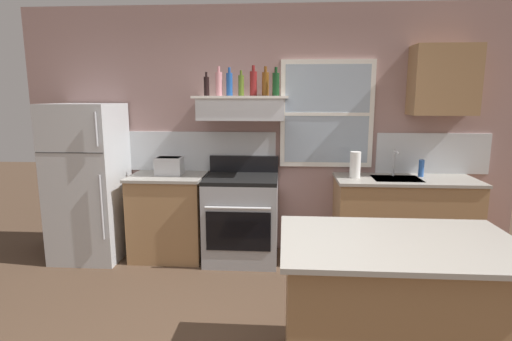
{
  "coord_description": "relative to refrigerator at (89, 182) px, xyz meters",
  "views": [
    {
      "loc": [
        0.19,
        -2.31,
        1.75
      ],
      "look_at": [
        -0.05,
        1.2,
        1.1
      ],
      "focal_mm": 28.61,
      "sensor_mm": 36.0,
      "label": 1
    }
  ],
  "objects": [
    {
      "name": "bottle_dark_green_wine",
      "position": [
        2.0,
        0.09,
        1.03
      ],
      "size": [
        0.07,
        0.07,
        0.29
      ],
      "color": "#143819",
      "rests_on": "range_hood_shelf"
    },
    {
      "name": "refrigerator",
      "position": [
        0.0,
        0.0,
        0.0
      ],
      "size": [
        0.7,
        0.72,
        1.67
      ],
      "color": "#B7BABC",
      "rests_on": "ground_plane"
    },
    {
      "name": "bottle_rose_pink",
      "position": [
        1.42,
        0.09,
        1.04
      ],
      "size": [
        0.07,
        0.07,
        0.3
      ],
      "color": "#C67F84",
      "rests_on": "range_hood_shelf"
    },
    {
      "name": "toaster",
      "position": [
        0.87,
        0.08,
        0.18
      ],
      "size": [
        0.3,
        0.2,
        0.19
      ],
      "color": "silver",
      "rests_on": "counter_left_of_stove"
    },
    {
      "name": "stove_range",
      "position": [
        1.65,
        0.02,
        -0.37
      ],
      "size": [
        0.76,
        0.69,
        1.09
      ],
      "color": "#9EA0A5",
      "rests_on": "ground_plane"
    },
    {
      "name": "counter_right_with_sink",
      "position": [
        3.35,
        0.06,
        -0.38
      ],
      "size": [
        1.43,
        0.63,
        0.91
      ],
      "color": "#9E754C",
      "rests_on": "ground_plane"
    },
    {
      "name": "bottle_blue_liqueur",
      "position": [
        1.52,
        0.1,
        1.03
      ],
      "size": [
        0.07,
        0.07,
        0.29
      ],
      "color": "#1E478C",
      "rests_on": "range_hood_shelf"
    },
    {
      "name": "upper_cabinet_right",
      "position": [
        3.7,
        0.2,
        1.07
      ],
      "size": [
        0.64,
        0.32,
        0.7
      ],
      "color": "#9E754C"
    },
    {
      "name": "back_wall",
      "position": [
        1.93,
        0.39,
        0.52
      ],
      "size": [
        5.4,
        0.11,
        2.7
      ],
      "color": "gray",
      "rests_on": "ground_plane"
    },
    {
      "name": "sink_faucet",
      "position": [
        3.25,
        0.16,
        0.25
      ],
      "size": [
        0.03,
        0.17,
        0.28
      ],
      "color": "silver",
      "rests_on": "counter_right_with_sink"
    },
    {
      "name": "bottle_balsamic_dark",
      "position": [
        1.29,
        0.07,
        1.01
      ],
      "size": [
        0.06,
        0.06,
        0.24
      ],
      "color": "black",
      "rests_on": "range_hood_shelf"
    },
    {
      "name": "bottle_amber_wine",
      "position": [
        1.89,
        0.16,
        1.04
      ],
      "size": [
        0.07,
        0.07,
        0.3
      ],
      "color": "brown",
      "rests_on": "range_hood_shelf"
    },
    {
      "name": "dish_soap_bottle",
      "position": [
        3.53,
        0.16,
        0.17
      ],
      "size": [
        0.06,
        0.06,
        0.18
      ],
      "primitive_type": "cylinder",
      "color": "blue",
      "rests_on": "counter_right_with_sink"
    },
    {
      "name": "paper_towel_roll",
      "position": [
        2.83,
        0.06,
        0.21
      ],
      "size": [
        0.11,
        0.11,
        0.27
      ],
      "primitive_type": "cylinder",
      "color": "white",
      "rests_on": "counter_right_with_sink"
    },
    {
      "name": "range_hood_shelf",
      "position": [
        1.65,
        0.12,
        0.79
      ],
      "size": [
        0.96,
        0.52,
        0.24
      ],
      "color": "silver"
    },
    {
      "name": "bottle_red_label_wine",
      "position": [
        1.77,
        0.15,
        1.04
      ],
      "size": [
        0.07,
        0.07,
        0.31
      ],
      "color": "maroon",
      "rests_on": "range_hood_shelf"
    },
    {
      "name": "kitchen_island",
      "position": [
        2.78,
        -1.81,
        -0.38
      ],
      "size": [
        1.4,
        0.9,
        0.91
      ],
      "color": "#9E754C",
      "rests_on": "ground_plane"
    },
    {
      "name": "bottle_olive_oil_square",
      "position": [
        1.64,
        0.13,
        1.02
      ],
      "size": [
        0.06,
        0.06,
        0.26
      ],
      "color": "#4C601E",
      "rests_on": "range_hood_shelf"
    },
    {
      "name": "counter_left_of_stove",
      "position": [
        0.85,
        0.06,
        -0.38
      ],
      "size": [
        0.79,
        0.63,
        0.91
      ],
      "color": "#9E754C",
      "rests_on": "ground_plane"
    }
  ]
}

